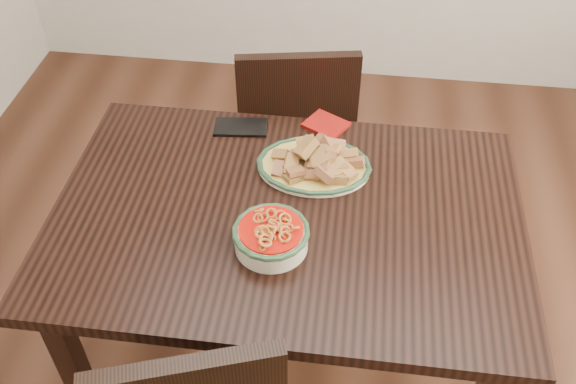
# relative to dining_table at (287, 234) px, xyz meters

# --- Properties ---
(floor) EXTENTS (3.50, 3.50, 0.00)m
(floor) POSITION_rel_dining_table_xyz_m (0.09, 0.12, -0.66)
(floor) COLOR #351B11
(floor) RESTS_ON ground
(dining_table) EXTENTS (1.30, 0.87, 0.75)m
(dining_table) POSITION_rel_dining_table_xyz_m (0.00, 0.00, 0.00)
(dining_table) COLOR black
(dining_table) RESTS_ON ground
(chair_far) EXTENTS (0.49, 0.49, 0.89)m
(chair_far) POSITION_rel_dining_table_xyz_m (-0.06, 0.69, -0.16)
(chair_far) COLOR black
(chair_far) RESTS_ON ground
(fish_plate) EXTENTS (0.33, 0.26, 0.11)m
(fish_plate) POSITION_rel_dining_table_xyz_m (0.05, 0.19, 0.13)
(fish_plate) COLOR beige
(fish_plate) RESTS_ON dining_table
(noodle_bowl) EXTENTS (0.20, 0.20, 0.08)m
(noodle_bowl) POSITION_rel_dining_table_xyz_m (-0.03, -0.13, 0.13)
(noodle_bowl) COLOR beige
(noodle_bowl) RESTS_ON dining_table
(smartphone) EXTENTS (0.18, 0.11, 0.01)m
(smartphone) POSITION_rel_dining_table_xyz_m (-0.19, 0.35, 0.09)
(smartphone) COLOR black
(smartphone) RESTS_ON dining_table
(napkin) EXTENTS (0.16, 0.15, 0.01)m
(napkin) POSITION_rel_dining_table_xyz_m (0.07, 0.40, 0.10)
(napkin) COLOR maroon
(napkin) RESTS_ON dining_table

